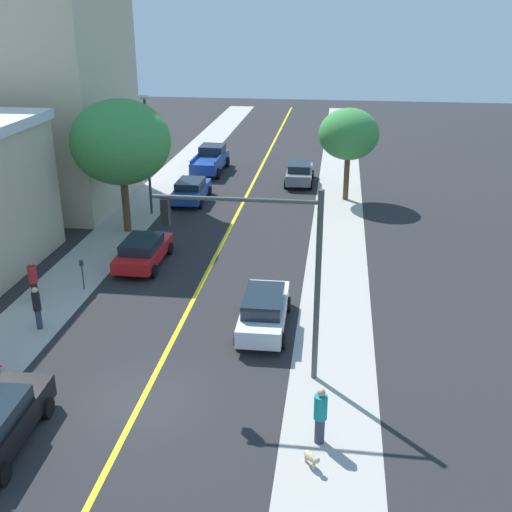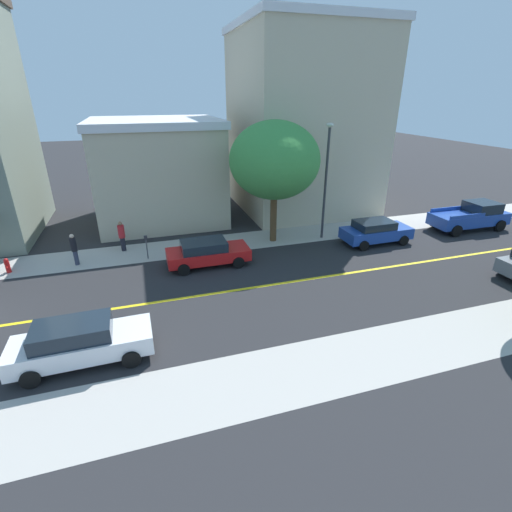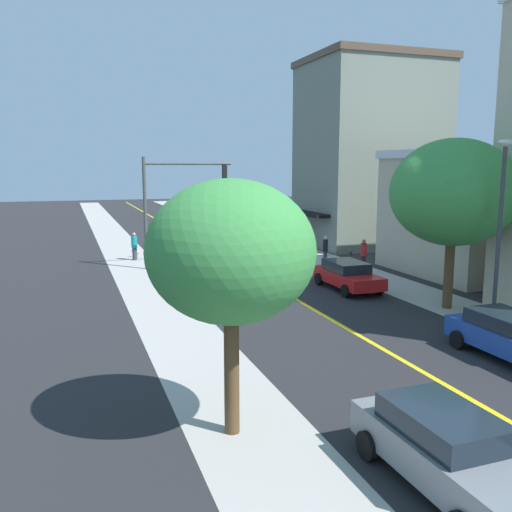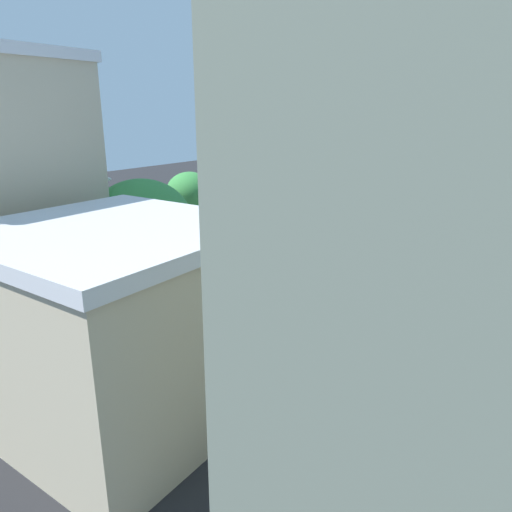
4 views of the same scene
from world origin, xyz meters
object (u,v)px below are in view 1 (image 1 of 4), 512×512
grey_sedan_right_curb (300,173)px  blue_sedan_left_curb (191,190)px  street_tree_left_near (349,134)px  street_tree_right_corner (121,142)px  traffic_light_mast (268,254)px  parking_meter (82,270)px  white_sedan_right_curb (264,310)px  pedestrian_black_shirt (37,307)px  small_dog (311,457)px  pedestrian_teal_shirt (320,414)px  red_sedan_left_curb (143,251)px  pedestrian_red_shirt (33,280)px  blue_pickup_truck (210,160)px  street_lamp (147,143)px

grey_sedan_right_curb → blue_sedan_left_curb: size_ratio=1.03×
street_tree_left_near → street_tree_right_corner: 14.76m
traffic_light_mast → blue_sedan_left_curb: 21.61m
street_tree_left_near → parking_meter: size_ratio=4.22×
white_sedan_right_curb → street_tree_left_near: bearing=-11.0°
pedestrian_black_shirt → small_dog: size_ratio=3.02×
parking_meter → traffic_light_mast: 11.52m
pedestrian_teal_shirt → small_dog: 1.32m
red_sedan_left_curb → pedestrian_black_shirt: 7.34m
red_sedan_left_curb → blue_sedan_left_curb: bearing=0.5°
street_tree_left_near → red_sedan_left_curb: 16.56m
parking_meter → pedestrian_red_shirt: (-1.69, -1.36, 0.05)m
street_tree_right_corner → grey_sedan_right_curb: 15.27m
pedestrian_red_shirt → small_dog: size_ratio=3.07×
red_sedan_left_curb → small_dog: red_sedan_left_curb is taller
grey_sedan_right_curb → pedestrian_black_shirt: pedestrian_black_shirt is taller
blue_sedan_left_curb → small_dog: 26.22m
blue_pickup_truck → white_sedan_right_curb: bearing=-163.0°
blue_pickup_truck → pedestrian_black_shirt: (-1.84, -25.78, 0.04)m
white_sedan_right_curb → pedestrian_red_shirt: pedestrian_red_shirt is taller
blue_sedan_left_curb → white_sedan_right_curb: bearing=-158.0°
red_sedan_left_curb → pedestrian_red_shirt: 5.76m
pedestrian_red_shirt → pedestrian_black_shirt: (1.36, -2.48, -0.00)m
street_tree_right_corner → white_sedan_right_curb: (9.17, -10.55, -4.31)m
parking_meter → pedestrian_teal_shirt: bearing=-40.3°
traffic_light_mast → small_dog: 6.53m
white_sedan_right_curb → blue_pickup_truck: bearing=15.2°
pedestrian_red_shirt → pedestrian_teal_shirt: bearing=-99.0°
street_tree_left_near → blue_pickup_truck: 12.51m
street_lamp → red_sedan_left_curb: street_lamp is taller
street_tree_right_corner → street_lamp: street_tree_right_corner is taller
street_tree_left_near → blue_sedan_left_curb: 10.85m
pedestrian_black_shirt → parking_meter: bearing=53.1°
street_tree_right_corner → pedestrian_red_shirt: size_ratio=4.01×
grey_sedan_right_curb → street_tree_left_near: bearing=-137.8°
street_tree_left_near → blue_pickup_truck: size_ratio=1.09×
traffic_light_mast → blue_sedan_left_curb: traffic_light_mast is taller
street_tree_right_corner → blue_sedan_left_curb: size_ratio=1.70×
street_tree_right_corner → blue_sedan_left_curb: bearing=68.9°
street_tree_left_near → pedestrian_black_shirt: (-12.22, -19.69, -3.36)m
street_lamp → blue_sedan_left_curb: street_lamp is taller
street_tree_right_corner → pedestrian_red_shirt: 10.25m
pedestrian_red_shirt → grey_sedan_right_curb: bearing=-3.1°
parking_meter → small_dog: parking_meter is taller
traffic_light_mast → red_sedan_left_curb: size_ratio=1.51×
street_tree_right_corner → blue_pickup_truck: bearing=81.7°
street_tree_right_corner → blue_pickup_truck: 14.77m
parking_meter → grey_sedan_right_curb: size_ratio=0.32×
grey_sedan_right_curb → blue_pickup_truck: 7.51m
street_tree_right_corner → pedestrian_teal_shirt: size_ratio=4.00×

